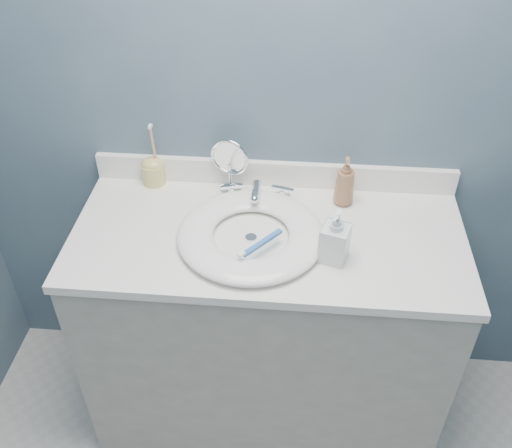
# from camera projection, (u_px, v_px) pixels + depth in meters

# --- Properties ---
(back_wall) EXTENTS (2.20, 0.02, 2.40)m
(back_wall) POSITION_uv_depth(u_px,v_px,m) (276.00, 98.00, 1.77)
(back_wall) COLOR #445467
(back_wall) RESTS_ON ground
(vanity_cabinet) EXTENTS (1.20, 0.55, 0.85)m
(vanity_cabinet) POSITION_uv_depth(u_px,v_px,m) (266.00, 330.00, 2.05)
(vanity_cabinet) COLOR #ACA99D
(vanity_cabinet) RESTS_ON ground
(countertop) EXTENTS (1.22, 0.57, 0.03)m
(countertop) POSITION_uv_depth(u_px,v_px,m) (268.00, 237.00, 1.77)
(countertop) COLOR white
(countertop) RESTS_ON vanity_cabinet
(backsplash) EXTENTS (1.22, 0.02, 0.09)m
(backsplash) POSITION_uv_depth(u_px,v_px,m) (274.00, 174.00, 1.93)
(backsplash) COLOR white
(backsplash) RESTS_ON countertop
(basin) EXTENTS (0.45, 0.45, 0.04)m
(basin) POSITION_uv_depth(u_px,v_px,m) (251.00, 234.00, 1.73)
(basin) COLOR white
(basin) RESTS_ON countertop
(drain) EXTENTS (0.04, 0.04, 0.01)m
(drain) POSITION_uv_depth(u_px,v_px,m) (251.00, 238.00, 1.74)
(drain) COLOR silver
(drain) RESTS_ON countertop
(faucet) EXTENTS (0.25, 0.13, 0.07)m
(faucet) POSITION_uv_depth(u_px,v_px,m) (257.00, 194.00, 1.87)
(faucet) COLOR silver
(faucet) RESTS_ON countertop
(makeup_mirror) EXTENTS (0.13, 0.08, 0.20)m
(makeup_mirror) POSITION_uv_depth(u_px,v_px,m) (230.00, 163.00, 1.87)
(makeup_mirror) COLOR silver
(makeup_mirror) RESTS_ON countertop
(soap_bottle_amber) EXTENTS (0.07, 0.07, 0.17)m
(soap_bottle_amber) POSITION_uv_depth(u_px,v_px,m) (345.00, 181.00, 1.83)
(soap_bottle_amber) COLOR #8F6140
(soap_bottle_amber) RESTS_ON countertop
(soap_bottle_clear) EXTENTS (0.10, 0.10, 0.17)m
(soap_bottle_clear) POSITION_uv_depth(u_px,v_px,m) (335.00, 236.00, 1.62)
(soap_bottle_clear) COLOR silver
(soap_bottle_clear) RESTS_ON countertop
(toothbrush_holder) EXTENTS (0.08, 0.08, 0.23)m
(toothbrush_holder) POSITION_uv_depth(u_px,v_px,m) (153.00, 170.00, 1.94)
(toothbrush_holder) COLOR #D0C168
(toothbrush_holder) RESTS_ON countertop
(toothbrush_lying) EXTENTS (0.12, 0.14, 0.02)m
(toothbrush_lying) POSITION_uv_depth(u_px,v_px,m) (261.00, 244.00, 1.66)
(toothbrush_lying) COLOR #3268B3
(toothbrush_lying) RESTS_ON basin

